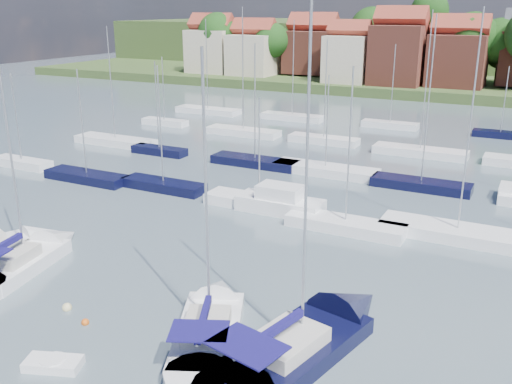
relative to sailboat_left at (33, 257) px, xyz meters
The scene contains 11 objects.
ground 39.06m from the sailboat_left, 66.59° to the left, with size 260.00×260.00×0.00m, color #46555F.
sailboat_left is the anchor object (origin of this frame).
sailboat_centre 14.51m from the sailboat_left, ahead, with size 7.34×11.50×15.33m.
sailboat_navy 19.64m from the sailboat_left, ahead, with size 6.53×14.01×18.68m.
sailboat_far 3.05m from the sailboat_left, behind, with size 5.71×9.61×12.50m.
tender 12.46m from the sailboat_left, 38.47° to the right, with size 2.81×2.00×0.55m.
buoy_c 9.39m from the sailboat_left, 26.82° to the right, with size 0.41×0.41×0.41m, color #D85914.
buoy_e 20.08m from the sailboat_left, ahead, with size 0.52×0.52×0.52m, color #D85914.
buoy_h 7.33m from the sailboat_left, 28.83° to the right, with size 0.53×0.53×0.53m, color beige.
marina_field 35.56m from the sailboat_left, 60.65° to the left, with size 79.62×41.41×15.93m.
far_shore_town 129.80m from the sailboat_left, 82.14° to the left, with size 212.46×90.00×22.27m.
Camera 1 is at (12.61, -19.18, 15.66)m, focal length 40.00 mm.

